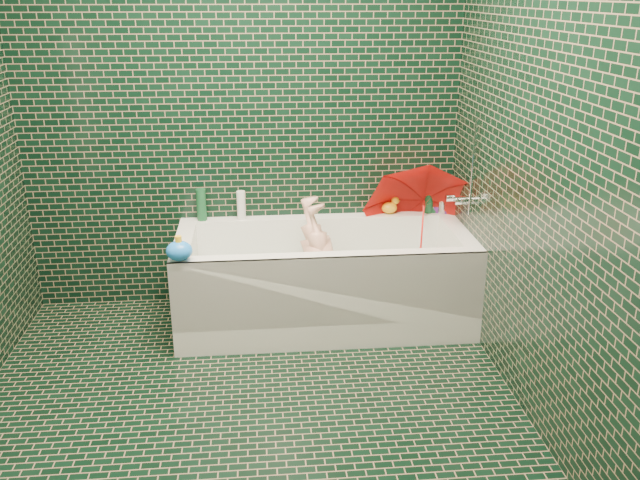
{
  "coord_description": "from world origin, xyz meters",
  "views": [
    {
      "loc": [
        0.08,
        -2.63,
        1.87
      ],
      "look_at": [
        0.41,
        0.82,
        0.59
      ],
      "focal_mm": 38.0,
      "sensor_mm": 36.0,
      "label": 1
    }
  ],
  "objects": [
    {
      "name": "water",
      "position": [
        0.45,
        1.02,
        0.3
      ],
      "size": [
        1.48,
        0.53,
        0.0
      ],
      "primitive_type": "cube",
      "color": "silver",
      "rests_on": "bathtub"
    },
    {
      "name": "bath_mat",
      "position": [
        0.45,
        1.02,
        0.16
      ],
      "size": [
        1.35,
        0.47,
        0.01
      ],
      "primitive_type": "cube",
      "color": "green",
      "rests_on": "bathtub"
    },
    {
      "name": "bathtub",
      "position": [
        0.45,
        1.01,
        0.21
      ],
      "size": [
        1.7,
        0.75,
        0.55
      ],
      "color": "white",
      "rests_on": "floor"
    },
    {
      "name": "bottle_right_tall",
      "position": [
        1.15,
        1.37,
        0.65
      ],
      "size": [
        0.07,
        0.07,
        0.2
      ],
      "primitive_type": "cylinder",
      "rotation": [
        0.0,
        0.0,
        0.32
      ],
      "color": "#144927",
      "rests_on": "bathtub"
    },
    {
      "name": "wall_front",
      "position": [
        0.0,
        -1.4,
        1.25
      ],
      "size": [
        2.8,
        0.0,
        2.8
      ],
      "primitive_type": "plane",
      "rotation": [
        -1.57,
        0.0,
        0.0
      ],
      "color": "black",
      "rests_on": "floor"
    },
    {
      "name": "soap_bottle_c",
      "position": [
        1.22,
        1.36,
        0.55
      ],
      "size": [
        0.17,
        0.17,
        0.17
      ],
      "primitive_type": "imported",
      "rotation": [
        0.0,
        0.0,
        0.42
      ],
      "color": "#144927",
      "rests_on": "bathtub"
    },
    {
      "name": "umbrella",
      "position": [
        1.05,
        1.12,
        0.54
      ],
      "size": [
        1.02,
        0.99,
        0.97
      ],
      "primitive_type": "imported",
      "rotation": [
        0.33,
        -0.31,
        -0.37
      ],
      "color": "red",
      "rests_on": "bathtub"
    },
    {
      "name": "floor",
      "position": [
        0.0,
        0.0,
        0.0
      ],
      "size": [
        2.8,
        2.8,
        0.0
      ],
      "primitive_type": "plane",
      "color": "black",
      "rests_on": "ground"
    },
    {
      "name": "soap_bottle_b",
      "position": [
        1.22,
        1.33,
        0.55
      ],
      "size": [
        0.11,
        0.11,
        0.18
      ],
      "primitive_type": "imported",
      "rotation": [
        0.0,
        0.0,
        -0.39
      ],
      "color": "#572079",
      "rests_on": "bathtub"
    },
    {
      "name": "faucet",
      "position": [
        1.26,
        1.02,
        0.77
      ],
      "size": [
        0.18,
        0.19,
        0.55
      ],
      "color": "silver",
      "rests_on": "wall_right"
    },
    {
      "name": "bottle_left_short",
      "position": [
        -0.03,
        1.34,
        0.64
      ],
      "size": [
        0.06,
        0.06,
        0.18
      ],
      "primitive_type": "cylinder",
      "rotation": [
        0.0,
        0.0,
        0.15
      ],
      "color": "white",
      "rests_on": "bathtub"
    },
    {
      "name": "wall_back",
      "position": [
        0.0,
        1.4,
        1.25
      ],
      "size": [
        2.8,
        0.0,
        2.8
      ],
      "primitive_type": "plane",
      "rotation": [
        1.57,
        0.0,
        0.0
      ],
      "color": "black",
      "rests_on": "floor"
    },
    {
      "name": "soap_bottle_a",
      "position": [
        1.18,
        1.35,
        0.55
      ],
      "size": [
        0.12,
        0.13,
        0.26
      ],
      "primitive_type": "imported",
      "rotation": [
        0.0,
        0.0,
        -0.31
      ],
      "color": "white",
      "rests_on": "bathtub"
    },
    {
      "name": "wall_right",
      "position": [
        1.3,
        0.0,
        1.25
      ],
      "size": [
        0.0,
        2.8,
        2.8
      ],
      "primitive_type": "plane",
      "rotation": [
        1.57,
        0.0,
        -1.57
      ],
      "color": "black",
      "rests_on": "floor"
    },
    {
      "name": "rubber_duck",
      "position": [
        0.9,
        1.36,
        0.6
      ],
      "size": [
        0.13,
        0.1,
        0.1
      ],
      "rotation": [
        0.0,
        0.0,
        0.18
      ],
      "color": "yellow",
      "rests_on": "bathtub"
    },
    {
      "name": "bath_toy",
      "position": [
        -0.34,
        0.68,
        0.61
      ],
      "size": [
        0.17,
        0.15,
        0.13
      ],
      "rotation": [
        0.0,
        0.0,
        0.37
      ],
      "color": "blue",
      "rests_on": "bathtub"
    },
    {
      "name": "bottle_right_pump",
      "position": [
        1.23,
        1.34,
        0.65
      ],
      "size": [
        0.05,
        0.05,
        0.19
      ],
      "primitive_type": "cylinder",
      "rotation": [
        0.0,
        0.0,
        -0.06
      ],
      "color": "silver",
      "rests_on": "bathtub"
    },
    {
      "name": "bottle_left_tall",
      "position": [
        -0.27,
        1.35,
        0.65
      ],
      "size": [
        0.08,
        0.08,
        0.2
      ],
      "primitive_type": "cylinder",
      "rotation": [
        0.0,
        0.0,
        0.37
      ],
      "color": "#144927",
      "rests_on": "bathtub"
    },
    {
      "name": "child",
      "position": [
        0.46,
        1.02,
        0.31
      ],
      "size": [
        0.93,
        0.39,
        0.38
      ],
      "primitive_type": "imported",
      "rotation": [
        -1.37,
        0.0,
        -1.5
      ],
      "color": "#DCA089",
      "rests_on": "bathtub"
    }
  ]
}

